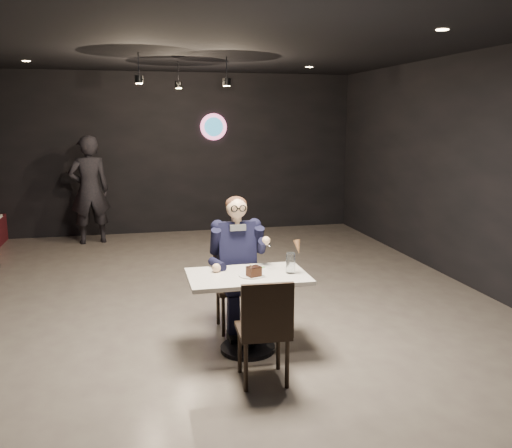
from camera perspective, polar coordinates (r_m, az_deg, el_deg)
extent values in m
plane|color=gray|center=(6.31, -5.48, -9.08)|extent=(9.00, 9.00, 0.00)
cube|color=black|center=(7.94, -7.83, 16.14)|extent=(1.40, 1.20, 0.36)
cube|color=white|center=(5.15, -0.89, -9.32)|extent=(1.10, 0.70, 0.75)
cube|color=black|center=(5.63, -2.06, -6.60)|extent=(0.42, 0.46, 0.92)
cube|color=black|center=(4.57, 0.72, -10.93)|extent=(0.44, 0.48, 0.92)
cube|color=black|center=(5.56, -2.07, -4.05)|extent=(0.60, 0.80, 1.44)
cylinder|color=white|center=(4.98, -0.47, -5.42)|extent=(0.24, 0.24, 0.01)
cube|color=black|center=(4.93, -0.22, -5.04)|extent=(0.14, 0.13, 0.08)
ellipsoid|color=#33882C|center=(4.93, 0.71, -4.57)|extent=(0.06, 0.04, 0.01)
cylinder|color=silver|center=(5.06, 3.66, -4.12)|extent=(0.09, 0.09, 0.19)
cone|color=tan|center=(5.03, 4.43, -2.43)|extent=(0.08, 0.08, 0.13)
imported|color=black|center=(9.85, -17.13, 3.45)|extent=(0.76, 0.58, 1.88)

